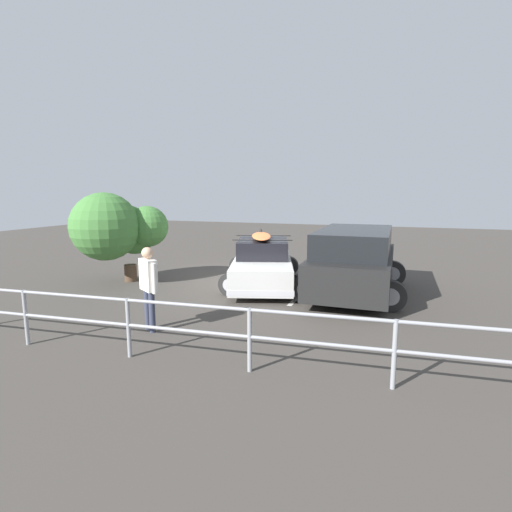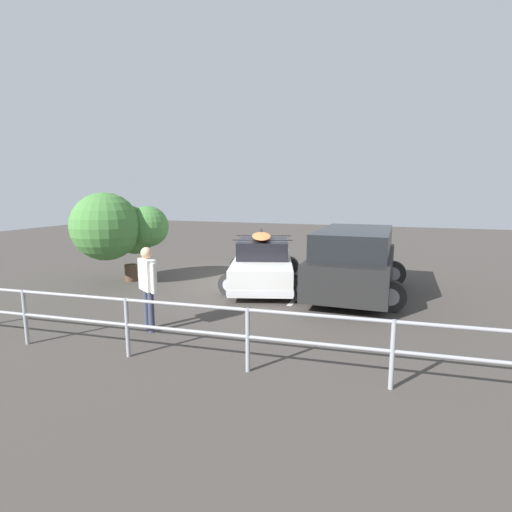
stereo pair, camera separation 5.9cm
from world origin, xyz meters
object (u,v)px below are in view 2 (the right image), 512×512
(bush_near_left, at_px, (120,228))
(sedan_car, at_px, (263,263))
(suv_car, at_px, (354,261))
(person_bystander, at_px, (148,281))

(bush_near_left, bearing_deg, sedan_car, -162.89)
(suv_car, height_order, bush_near_left, bush_near_left)
(sedan_car, height_order, bush_near_left, bush_near_left)
(sedan_car, bearing_deg, bush_near_left, 17.11)
(bush_near_left, bearing_deg, suv_car, -171.41)
(sedan_car, relative_size, bush_near_left, 1.74)
(sedan_car, distance_m, suv_car, 2.69)
(bush_near_left, bearing_deg, person_bystander, 134.43)
(suv_car, bearing_deg, bush_near_left, 8.59)
(suv_car, bearing_deg, person_bystander, 51.29)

